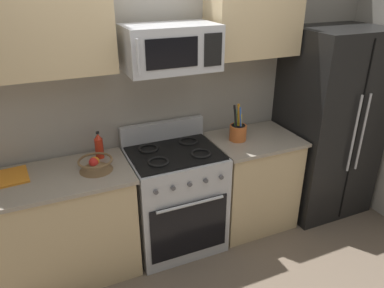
{
  "coord_description": "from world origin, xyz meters",
  "views": [
    {
      "loc": [
        -0.96,
        -1.93,
        2.27
      ],
      "look_at": [
        0.11,
        0.5,
        1.03
      ],
      "focal_mm": 34.37,
      "sensor_mm": 36.0,
      "label": 1
    }
  ],
  "objects": [
    {
      "name": "wall_back",
      "position": [
        0.0,
        1.0,
        1.3
      ],
      "size": [
        8.0,
        0.1,
        2.6
      ],
      "primitive_type": "cube",
      "color": "#9E998E",
      "rests_on": "ground"
    },
    {
      "name": "microwave",
      "position": [
        -0.0,
        0.65,
        1.77
      ],
      "size": [
        0.69,
        0.44,
        0.33
      ],
      "color": "#B2B5BA"
    },
    {
      "name": "refrigerator",
      "position": [
        1.62,
        0.61,
        0.92
      ],
      "size": [
        0.85,
        0.73,
        1.83
      ],
      "color": "black",
      "rests_on": "ground"
    },
    {
      "name": "utensil_crock",
      "position": [
        0.62,
        0.65,
        0.99
      ],
      "size": [
        0.15,
        0.15,
        0.34
      ],
      "color": "#D1662D",
      "rests_on": "counter_right"
    },
    {
      "name": "fruit_basket",
      "position": [
        -0.64,
        0.6,
        0.96
      ],
      "size": [
        0.26,
        0.26,
        0.11
      ],
      "color": "brown",
      "rests_on": "counter_left"
    },
    {
      "name": "bottle_hot_sauce",
      "position": [
        -0.58,
        0.79,
        1.01
      ],
      "size": [
        0.07,
        0.07,
        0.23
      ],
      "color": "red",
      "rests_on": "counter_left"
    },
    {
      "name": "range_oven",
      "position": [
        -0.0,
        0.62,
        0.47
      ],
      "size": [
        0.76,
        0.67,
        1.09
      ],
      "color": "#B2B5BA",
      "rests_on": "ground"
    },
    {
      "name": "cutting_board",
      "position": [
        -1.26,
        0.73,
        0.92
      ],
      "size": [
        0.31,
        0.29,
        0.02
      ],
      "primitive_type": "cube",
      "rotation": [
        0.0,
        0.0,
        0.08
      ],
      "color": "orange",
      "rests_on": "counter_left"
    },
    {
      "name": "upper_cabinets_right",
      "position": [
        0.79,
        0.78,
        2.0
      ],
      "size": [
        0.77,
        0.34,
        0.76
      ],
      "color": "tan"
    },
    {
      "name": "upper_cabinets_left",
      "position": [
        -0.94,
        0.78,
        2.0
      ],
      "size": [
        1.08,
        0.34,
        0.76
      ],
      "color": "tan"
    },
    {
      "name": "counter_right",
      "position": [
        0.78,
        0.62,
        0.46
      ],
      "size": [
        0.78,
        0.62,
        0.91
      ],
      "color": "tan",
      "rests_on": "ground"
    },
    {
      "name": "ground_plane",
      "position": [
        0.0,
        0.0,
        0.0
      ],
      "size": [
        16.0,
        16.0,
        0.0
      ],
      "primitive_type": "plane",
      "color": "#6B5B4C"
    },
    {
      "name": "counter_left",
      "position": [
        -0.93,
        0.62,
        0.46
      ],
      "size": [
        1.09,
        0.62,
        0.91
      ],
      "color": "tan",
      "rests_on": "ground"
    }
  ]
}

